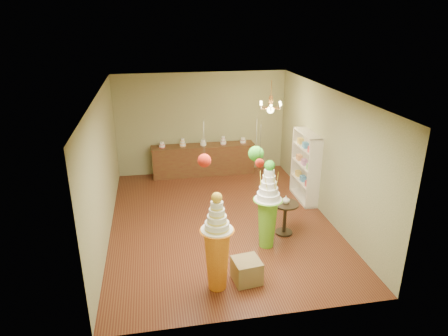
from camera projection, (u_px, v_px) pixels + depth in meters
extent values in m
plane|color=#552817|center=(220.00, 221.00, 9.35)|extent=(6.50, 6.50, 0.00)
plane|color=silver|center=(220.00, 93.00, 8.27)|extent=(6.50, 6.50, 0.00)
cube|color=gray|center=(202.00, 124.00, 11.79)|extent=(5.00, 0.04, 3.00)
cube|color=gray|center=(258.00, 236.00, 5.82)|extent=(5.00, 0.04, 3.00)
cube|color=gray|center=(103.00, 168.00, 8.39)|extent=(0.04, 6.50, 3.00)
cube|color=gray|center=(327.00, 154.00, 9.22)|extent=(0.04, 6.50, 3.00)
cone|color=#6ABE29|center=(267.00, 223.00, 8.16)|extent=(0.42, 0.42, 1.05)
cylinder|color=white|center=(268.00, 199.00, 7.97)|extent=(0.56, 0.56, 0.03)
cylinder|color=white|center=(268.00, 196.00, 7.94)|extent=(0.46, 0.46, 0.12)
cylinder|color=white|center=(268.00, 190.00, 7.90)|extent=(0.37, 0.37, 0.12)
cylinder|color=white|center=(269.00, 184.00, 7.85)|extent=(0.31, 0.31, 0.12)
cylinder|color=white|center=(269.00, 179.00, 7.81)|extent=(0.25, 0.25, 0.12)
cylinder|color=white|center=(269.00, 173.00, 7.76)|extent=(0.21, 0.21, 0.12)
sphere|color=green|center=(270.00, 165.00, 7.71)|extent=(0.21, 0.21, 0.21)
cone|color=orange|center=(217.00, 259.00, 6.89)|extent=(0.50, 0.50, 1.14)
cylinder|color=white|center=(217.00, 230.00, 6.68)|extent=(0.60, 0.60, 0.03)
cylinder|color=white|center=(217.00, 226.00, 6.65)|extent=(0.45, 0.45, 0.13)
cylinder|color=white|center=(217.00, 219.00, 6.60)|extent=(0.36, 0.36, 0.13)
cylinder|color=white|center=(217.00, 212.00, 6.56)|extent=(0.29, 0.29, 0.13)
cylinder|color=white|center=(217.00, 205.00, 6.51)|extent=(0.23, 0.23, 0.13)
sphere|color=gold|center=(217.00, 198.00, 6.46)|extent=(0.18, 0.18, 0.18)
cube|color=#8F794E|center=(247.00, 270.00, 7.18)|extent=(0.53, 0.53, 0.43)
cube|color=#55321A|center=(203.00, 160.00, 11.91)|extent=(3.00, 0.50, 0.90)
cube|color=#55321A|center=(203.00, 146.00, 11.75)|extent=(3.04, 0.54, 0.03)
cylinder|color=white|center=(162.00, 145.00, 11.51)|extent=(0.18, 0.18, 0.16)
cylinder|color=white|center=(183.00, 142.00, 11.60)|extent=(0.18, 0.18, 0.24)
cylinder|color=white|center=(203.00, 143.00, 11.71)|extent=(0.18, 0.18, 0.16)
cylinder|color=white|center=(223.00, 140.00, 11.80)|extent=(0.18, 0.18, 0.24)
cylinder|color=white|center=(243.00, 140.00, 11.91)|extent=(0.18, 0.18, 0.16)
cube|color=silver|center=(311.00, 166.00, 10.17)|extent=(0.04, 1.20, 1.80)
cube|color=silver|center=(304.00, 181.00, 10.29)|extent=(0.30, 1.14, 0.03)
cube|color=silver|center=(305.00, 165.00, 10.13)|extent=(0.30, 1.14, 0.03)
cube|color=silver|center=(306.00, 148.00, 9.96)|extent=(0.30, 1.14, 0.03)
cylinder|color=black|center=(284.00, 232.00, 8.82)|extent=(0.41, 0.41, 0.04)
cylinder|color=black|center=(285.00, 219.00, 8.70)|extent=(0.08, 0.08, 0.71)
cylinder|color=black|center=(286.00, 204.00, 8.57)|extent=(0.62, 0.62, 0.04)
imported|color=silver|center=(286.00, 200.00, 8.53)|extent=(0.22, 0.22, 0.18)
cylinder|color=#423D2F|center=(204.00, 140.00, 6.38)|extent=(0.01, 0.01, 0.71)
sphere|color=#AF2112|center=(204.00, 161.00, 6.51)|extent=(0.22, 0.22, 0.22)
cylinder|color=#423D2F|center=(257.00, 135.00, 6.49)|extent=(0.01, 0.01, 0.63)
sphere|color=green|center=(256.00, 154.00, 6.60)|extent=(0.26, 0.26, 0.26)
cylinder|color=#423D2F|center=(260.00, 143.00, 6.19)|extent=(0.01, 0.01, 0.68)
sphere|color=#AF2112|center=(260.00, 163.00, 6.31)|extent=(0.15, 0.15, 0.15)
cylinder|color=#CB8347|center=(271.00, 90.00, 9.96)|extent=(0.02, 0.02, 0.50)
cylinder|color=#CB8347|center=(271.00, 102.00, 10.07)|extent=(0.10, 0.10, 0.30)
sphere|color=#EED783|center=(270.00, 110.00, 10.14)|extent=(0.18, 0.18, 0.18)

